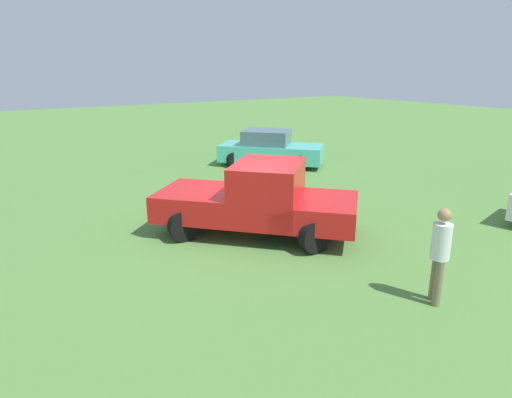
% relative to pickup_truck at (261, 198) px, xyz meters
% --- Properties ---
extents(ground_plane, '(80.00, 80.00, 0.00)m').
position_rel_pickup_truck_xyz_m(ground_plane, '(0.08, -0.16, -0.93)').
color(ground_plane, '#54843D').
extents(pickup_truck, '(4.73, 4.86, 1.80)m').
position_rel_pickup_truck_xyz_m(pickup_truck, '(0.00, 0.00, 0.00)').
color(pickup_truck, black).
rests_on(pickup_truck, ground_plane).
extents(sedan_far, '(4.16, 4.28, 1.47)m').
position_rel_pickup_truck_xyz_m(sedan_far, '(-4.83, -6.49, -0.26)').
color(sedan_far, black).
rests_on(sedan_far, ground_plane).
extents(person_bystander, '(0.45, 0.45, 1.73)m').
position_rel_pickup_truck_xyz_m(person_bystander, '(-0.69, 4.42, 0.05)').
color(person_bystander, '#7A6B51').
rests_on(person_bystander, ground_plane).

